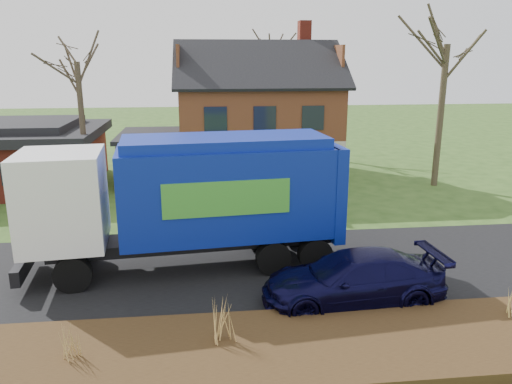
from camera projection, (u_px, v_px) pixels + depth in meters
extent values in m
plane|color=#294717|center=(245.00, 269.00, 17.40)|extent=(120.00, 120.00, 0.00)
cube|color=black|center=(245.00, 268.00, 17.40)|extent=(80.00, 7.00, 0.02)
cube|color=#2F1F0F|center=(263.00, 350.00, 12.28)|extent=(80.00, 3.50, 0.30)
cube|color=beige|center=(257.00, 154.00, 30.70)|extent=(9.00, 7.50, 2.70)
cube|color=#512E17|center=(257.00, 109.00, 29.98)|extent=(9.00, 7.50, 2.80)
cube|color=maroon|center=(304.00, 35.00, 30.12)|extent=(0.70, 0.90, 1.60)
cube|color=beige|center=(154.00, 159.00, 29.57)|extent=(3.50, 5.50, 2.60)
cube|color=black|center=(153.00, 135.00, 29.20)|extent=(3.90, 5.90, 0.24)
cube|color=maroon|center=(14.00, 162.00, 28.24)|extent=(9.00, 7.50, 2.80)
cube|color=black|center=(10.00, 133.00, 27.81)|extent=(9.80, 8.20, 0.50)
cube|color=black|center=(9.00, 125.00, 27.69)|extent=(7.00, 6.00, 0.40)
cylinder|color=black|center=(73.00, 274.00, 15.56)|extent=(1.21, 0.50, 1.18)
cylinder|color=black|center=(82.00, 247.00, 17.80)|extent=(1.21, 0.50, 1.18)
cylinder|color=black|center=(273.00, 258.00, 16.82)|extent=(1.21, 0.50, 1.18)
cylinder|color=black|center=(259.00, 234.00, 19.06)|extent=(1.21, 0.50, 1.18)
cylinder|color=black|center=(315.00, 254.00, 17.11)|extent=(1.21, 0.50, 1.18)
cylinder|color=black|center=(296.00, 232.00, 19.35)|extent=(1.21, 0.50, 1.18)
cube|color=black|center=(196.00, 241.00, 17.36)|extent=(9.81, 2.26, 0.40)
cube|color=white|center=(63.00, 199.00, 16.07)|extent=(2.86, 3.06, 3.05)
cube|color=black|center=(21.00, 196.00, 15.78)|extent=(0.32, 2.49, 1.02)
cube|color=black|center=(25.00, 263.00, 16.35)|extent=(0.55, 2.84, 0.51)
cube|color=navy|center=(226.00, 190.00, 17.11)|extent=(7.36, 3.48, 3.05)
cube|color=navy|center=(225.00, 141.00, 16.67)|extent=(6.99, 3.11, 0.34)
cube|color=navy|center=(327.00, 188.00, 17.86)|extent=(0.66, 2.91, 3.28)
cube|color=#3B912F|center=(227.00, 199.00, 15.69)|extent=(4.06, 0.43, 1.13)
cube|color=#3B912F|center=(216.00, 178.00, 18.40)|extent=(4.06, 0.43, 1.13)
imported|color=#9EA1A5|center=(228.00, 209.00, 21.71)|extent=(4.88, 2.88, 1.52)
imported|color=black|center=(353.00, 279.00, 14.76)|extent=(5.53, 2.50, 1.57)
cylinder|color=#413527|center=(83.00, 131.00, 25.68)|extent=(0.29, 0.29, 6.93)
cylinder|color=#453C29|center=(440.00, 117.00, 27.77)|extent=(0.36, 0.36, 7.83)
cylinder|color=#3E3225|center=(271.00, 103.00, 38.37)|extent=(0.28, 0.28, 7.45)
cone|color=tan|center=(70.00, 341.00, 11.64)|extent=(0.04, 0.04, 0.85)
cone|color=tan|center=(64.00, 341.00, 11.62)|extent=(0.04, 0.04, 0.85)
cone|color=tan|center=(76.00, 341.00, 11.65)|extent=(0.04, 0.04, 0.85)
cone|color=tan|center=(71.00, 338.00, 11.75)|extent=(0.04, 0.04, 0.85)
cone|color=tan|center=(69.00, 344.00, 11.53)|extent=(0.04, 0.04, 0.85)
cone|color=tan|center=(224.00, 321.00, 12.31)|extent=(0.05, 0.05, 1.09)
cone|color=tan|center=(217.00, 321.00, 12.29)|extent=(0.05, 0.05, 1.09)
cone|color=tan|center=(231.00, 320.00, 12.32)|extent=(0.05, 0.05, 1.09)
cone|color=tan|center=(224.00, 318.00, 12.44)|extent=(0.05, 0.05, 1.09)
cone|color=tan|center=(225.00, 323.00, 12.17)|extent=(0.05, 0.05, 1.09)
cone|color=tan|center=(510.00, 301.00, 13.53)|extent=(0.04, 0.04, 0.85)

